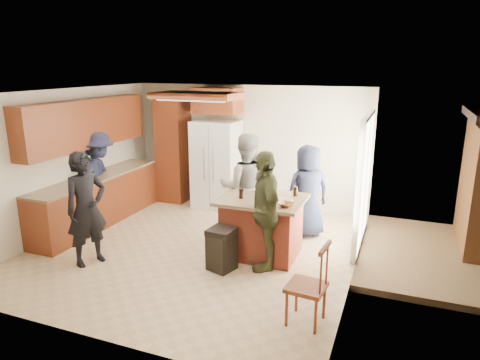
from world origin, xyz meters
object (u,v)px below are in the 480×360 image
at_px(person_side_right, 265,210).
at_px(refrigerator, 217,165).
at_px(person_counter, 99,178).
at_px(person_front_left, 86,209).
at_px(trash_bin, 222,249).
at_px(kitchen_island, 262,226).
at_px(person_behind_left, 245,187).
at_px(spindle_chair, 308,287).
at_px(person_behind_right, 308,191).

distance_m(person_side_right, refrigerator, 2.92).
bearing_deg(person_counter, person_front_left, -158.21).
bearing_deg(trash_bin, kitchen_island, 61.21).
height_order(person_side_right, kitchen_island, person_side_right).
height_order(person_behind_left, kitchen_island, person_behind_left).
bearing_deg(kitchen_island, person_behind_left, 130.67).
bearing_deg(kitchen_island, spindle_chair, -55.53).
height_order(person_behind_left, person_side_right, person_behind_left).
xyz_separation_m(person_behind_right, kitchen_island, (-0.48, -1.03, -0.33)).
xyz_separation_m(person_behind_right, trash_bin, (-0.86, -1.72, -0.48)).
bearing_deg(person_front_left, person_side_right, -48.16).
xyz_separation_m(trash_bin, spindle_chair, (1.45, -0.87, 0.13)).
height_order(person_front_left, refrigerator, refrigerator).
distance_m(person_front_left, person_side_right, 2.61).
xyz_separation_m(person_side_right, spindle_chair, (0.91, -1.18, -0.42)).
xyz_separation_m(person_behind_right, spindle_chair, (0.59, -2.59, -0.35)).
xyz_separation_m(person_front_left, kitchen_island, (2.31, 1.20, -0.38)).
distance_m(person_front_left, refrigerator, 3.20).
height_order(person_side_right, refrigerator, refrigerator).
xyz_separation_m(person_behind_right, refrigerator, (-2.10, 0.90, 0.10)).
distance_m(person_front_left, person_counter, 1.75).
height_order(refrigerator, spindle_chair, refrigerator).
distance_m(person_front_left, spindle_chair, 3.43).
relative_size(person_front_left, kitchen_island, 1.33).
distance_m(person_behind_right, person_side_right, 1.45).
xyz_separation_m(person_side_right, refrigerator, (-1.79, 2.31, 0.03)).
relative_size(trash_bin, spindle_chair, 0.63).
bearing_deg(refrigerator, person_front_left, -102.47).
xyz_separation_m(refrigerator, kitchen_island, (1.62, -1.93, -0.43)).
bearing_deg(refrigerator, spindle_chair, -52.33).
xyz_separation_m(person_side_right, person_counter, (-3.43, 0.66, -0.01)).
distance_m(person_behind_right, person_counter, 3.82).
bearing_deg(kitchen_island, person_counter, 175.16).
bearing_deg(person_behind_right, person_front_left, 0.07).
distance_m(person_counter, refrigerator, 2.33).
distance_m(person_side_right, kitchen_island, 0.58).
bearing_deg(person_behind_left, trash_bin, 72.62).
xyz_separation_m(person_behind_left, trash_bin, (0.10, -1.25, -0.59)).
xyz_separation_m(person_behind_left, refrigerator, (-1.14, 1.36, -0.01)).
height_order(kitchen_island, spindle_chair, spindle_chair).
bearing_deg(spindle_chair, person_behind_right, 102.89).
bearing_deg(spindle_chair, person_side_right, 127.58).
bearing_deg(refrigerator, trash_bin, -64.61).
height_order(person_front_left, spindle_chair, person_front_left).
height_order(person_front_left, person_side_right, person_side_right).
bearing_deg(kitchen_island, trash_bin, -118.79).
height_order(person_front_left, person_behind_left, person_behind_left).
distance_m(person_front_left, kitchen_island, 2.63).
distance_m(person_behind_right, refrigerator, 2.29).
xyz_separation_m(person_front_left, person_behind_left, (1.83, 1.76, 0.05)).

